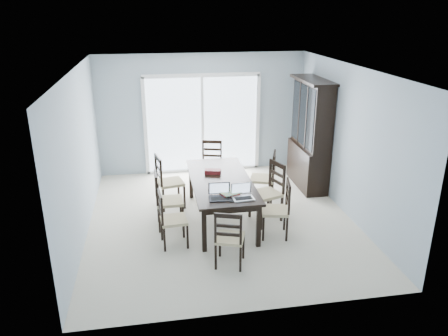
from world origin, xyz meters
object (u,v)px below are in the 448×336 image
(chair_end_near, at_px, (229,233))
(cell_phone, at_px, (232,201))
(chair_left_mid, at_px, (163,194))
(laptop_silver, at_px, (243,196))
(chair_right_near, at_px, (281,203))
(dining_table, at_px, (221,184))
(hot_tub, at_px, (162,141))
(chair_end_far, at_px, (212,159))
(laptop_dark, at_px, (220,196))
(china_hutch, at_px, (310,135))
(chair_right_mid, at_px, (271,185))
(game_box, at_px, (213,172))
(chair_right_far, at_px, (268,172))
(chair_left_near, at_px, (168,213))
(chair_left_far, at_px, (165,176))

(chair_end_near, xyz_separation_m, cell_phone, (0.15, 0.58, 0.21))
(chair_left_mid, relative_size, chair_end_near, 1.10)
(laptop_silver, distance_m, cell_phone, 0.20)
(laptop_silver, bearing_deg, chair_right_near, 6.83)
(dining_table, relative_size, hot_tub, 1.21)
(chair_end_far, distance_m, laptop_dark, 2.38)
(laptop_silver, xyz_separation_m, hot_tub, (-1.08, 4.37, -0.38))
(dining_table, distance_m, china_hutch, 2.41)
(china_hutch, relative_size, cell_phone, 21.97)
(chair_right_mid, distance_m, laptop_silver, 1.02)
(cell_phone, bearing_deg, chair_right_mid, 41.19)
(chair_end_far, bearing_deg, chair_end_near, 102.28)
(chair_left_mid, height_order, laptop_silver, chair_left_mid)
(laptop_dark, relative_size, laptop_silver, 1.04)
(china_hutch, height_order, game_box, china_hutch)
(chair_right_far, bearing_deg, chair_end_far, 62.47)
(chair_left_near, xyz_separation_m, cell_phone, (0.97, -0.18, 0.21))
(chair_end_far, xyz_separation_m, hot_tub, (-0.94, 1.97, -0.15))
(chair_right_mid, bearing_deg, chair_right_far, -29.69)
(chair_right_near, distance_m, laptop_silver, 0.69)
(chair_right_near, relative_size, laptop_dark, 3.11)
(chair_right_far, distance_m, chair_end_far, 1.35)
(chair_right_mid, xyz_separation_m, laptop_dark, (-1.01, -0.71, 0.19))
(dining_table, bearing_deg, chair_right_mid, -5.59)
(china_hutch, bearing_deg, chair_right_near, -120.77)
(chair_left_far, height_order, chair_right_near, chair_left_far)
(chair_end_near, xyz_separation_m, hot_tub, (-0.74, 5.03, -0.12))
(chair_left_near, bearing_deg, game_box, 135.68)
(game_box, bearing_deg, cell_phone, -84.59)
(chair_left_mid, xyz_separation_m, cell_phone, (1.00, -0.81, 0.15))
(chair_left_far, relative_size, chair_right_far, 1.02)
(chair_right_mid, distance_m, laptop_dark, 1.24)
(chair_right_far, xyz_separation_m, laptop_silver, (-0.78, -1.43, 0.20))
(chair_left_near, height_order, chair_left_mid, chair_left_mid)
(chair_end_far, distance_m, hot_tub, 2.18)
(dining_table, relative_size, chair_right_near, 2.02)
(chair_left_far, height_order, chair_end_far, chair_left_far)
(laptop_dark, bearing_deg, game_box, 91.21)
(chair_right_far, relative_size, game_box, 4.09)
(chair_end_far, bearing_deg, chair_right_far, 148.96)
(chair_left_mid, relative_size, chair_end_far, 1.04)
(chair_left_near, relative_size, chair_left_far, 0.89)
(china_hutch, xyz_separation_m, chair_right_near, (-1.18, -1.97, -0.50))
(chair_right_near, bearing_deg, chair_end_near, 139.83)
(chair_end_near, bearing_deg, laptop_dark, 109.91)
(dining_table, xyz_separation_m, china_hutch, (2.02, 1.25, 0.40))
(chair_left_near, bearing_deg, chair_left_mid, 178.47)
(laptop_dark, bearing_deg, laptop_silver, -4.55)
(chair_end_near, relative_size, laptop_silver, 3.06)
(laptop_silver, xyz_separation_m, cell_phone, (-0.18, -0.07, -0.05))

